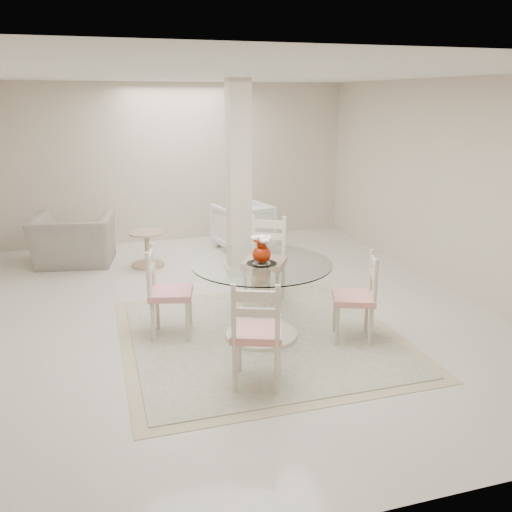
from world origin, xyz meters
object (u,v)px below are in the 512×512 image
object	(u,v)px
dining_chair_east	(360,291)
armchair_white	(243,226)
column	(238,180)
dining_chair_south	(257,326)
dining_chair_north	(266,254)
dining_table	(262,300)
dining_chair_west	(164,286)
recliner_taupe	(74,240)
red_vase	(262,249)
side_table	(147,250)

from	to	relation	value
dining_chair_east	armchair_white	xyz separation A→B (m)	(-0.22, 3.78, -0.16)
column	dining_chair_south	distance (m)	3.31
column	dining_chair_south	world-z (taller)	column
dining_chair_north	armchair_white	size ratio (longest dim) A/B	1.40
dining_table	dining_chair_west	distance (m)	1.03
column	dining_chair_east	xyz separation A→B (m)	(0.62, -2.52, -0.80)
dining_chair_east	recliner_taupe	xyz separation A→B (m)	(-2.90, 3.69, -0.17)
dining_chair_south	red_vase	bearing A→B (deg)	-88.87
red_vase	armchair_white	xyz separation A→B (m)	(0.74, 3.44, -0.59)
dining_chair_east	dining_chair_north	xyz separation A→B (m)	(-0.60, 1.30, 0.08)
dining_chair_north	dining_chair_west	size ratio (longest dim) A/B	1.09
dining_table	side_table	distance (m)	3.06
dining_table	red_vase	size ratio (longest dim) A/B	4.93
dining_chair_south	recliner_taupe	size ratio (longest dim) A/B	0.96
dining_chair_east	armchair_white	world-z (taller)	dining_chair_east
dining_chair_east	side_table	bearing A→B (deg)	-129.92
dining_chair_west	armchair_white	world-z (taller)	dining_chair_west
dining_table	red_vase	xyz separation A→B (m)	(0.00, -0.00, 0.55)
dining_chair_west	side_table	distance (m)	2.61
red_vase	dining_chair_west	bearing A→B (deg)	160.81
dining_chair_north	dining_chair_south	distance (m)	2.05
dining_chair_south	armchair_white	xyz separation A→B (m)	(1.09, 4.40, -0.20)
dining_table	dining_chair_west	world-z (taller)	dining_chair_west
dining_chair_west	recliner_taupe	world-z (taller)	dining_chair_west
dining_chair_north	recliner_taupe	bearing A→B (deg)	164.46
armchair_white	dining_chair_south	bearing A→B (deg)	62.40
recliner_taupe	dining_chair_east	bearing A→B (deg)	138.16
dining_chair_west	column	bearing A→B (deg)	-21.18
red_vase	side_table	size ratio (longest dim) A/B	0.56
red_vase	side_table	bearing A→B (deg)	106.98
dining_table	recliner_taupe	size ratio (longest dim) A/B	1.25
dining_table	dining_chair_north	world-z (taller)	dining_chair_north
dining_chair_south	recliner_taupe	world-z (taller)	dining_chair_south
dining_table	side_table	size ratio (longest dim) A/B	2.74
dining_chair_west	dining_table	bearing A→B (deg)	-95.09
dining_table	dining_chair_east	world-z (taller)	dining_chair_east
dining_chair_west	dining_chair_south	size ratio (longest dim) A/B	0.98
dining_chair_west	dining_chair_south	distance (m)	1.44
dining_chair_north	dining_chair_west	distance (m)	1.46
dining_chair_east	armchair_white	size ratio (longest dim) A/B	1.23
red_vase	dining_chair_south	world-z (taller)	red_vase
red_vase	dining_chair_west	world-z (taller)	red_vase
dining_chair_east	dining_chair_west	world-z (taller)	dining_chair_west
dining_table	dining_chair_north	distance (m)	1.04
column	side_table	distance (m)	1.81
column	dining_chair_north	xyz separation A→B (m)	(0.01, -1.22, -0.73)
dining_chair_north	dining_chair_west	world-z (taller)	dining_chair_north
recliner_taupe	side_table	bearing A→B (deg)	167.98
red_vase	dining_chair_east	size ratio (longest dim) A/B	0.28
red_vase	dining_chair_south	size ratio (longest dim) A/B	0.26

